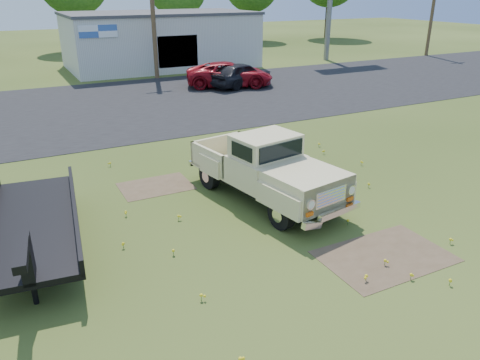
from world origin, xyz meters
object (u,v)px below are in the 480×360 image
object	(u,v)px
vintage_pickup_truck	(265,168)
dark_sedan	(241,75)
flatbed_trailer	(33,219)
red_pickup	(230,75)

from	to	relation	value
vintage_pickup_truck	dark_sedan	distance (m)	17.18
dark_sedan	vintage_pickup_truck	bearing A→B (deg)	135.94
flatbed_trailer	dark_sedan	bearing A→B (deg)	55.36
vintage_pickup_truck	dark_sedan	world-z (taller)	vintage_pickup_truck
flatbed_trailer	dark_sedan	world-z (taller)	flatbed_trailer
red_pickup	dark_sedan	distance (m)	0.70
flatbed_trailer	dark_sedan	size ratio (longest dim) A/B	1.34
flatbed_trailer	dark_sedan	xyz separation A→B (m)	(13.52, 15.60, -0.05)
flatbed_trailer	vintage_pickup_truck	bearing A→B (deg)	6.40
vintage_pickup_truck	dark_sedan	size ratio (longest dim) A/B	1.23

